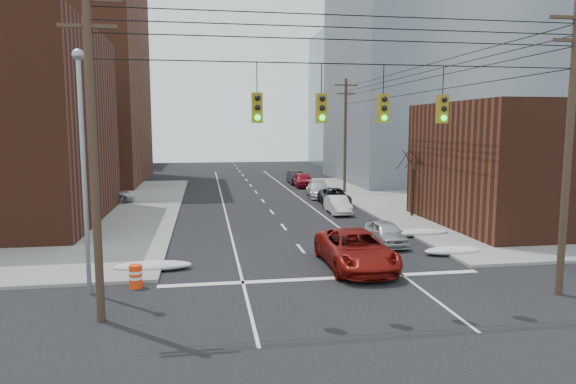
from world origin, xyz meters
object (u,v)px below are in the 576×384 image
object	(u,v)px
parked_car_d	(319,190)
lot_car_c	(25,207)
lot_car_a	(43,211)
lot_car_d	(24,195)
parked_car_b	(338,205)
parked_car_c	(334,197)
lot_car_b	(106,195)
construction_barrel	(136,276)
parked_car_a	(386,233)
parked_car_e	(303,180)
red_pickup	(356,249)
parked_car_f	(296,177)

from	to	relation	value
parked_car_d	lot_car_c	distance (m)	24.06
lot_car_a	lot_car_d	distance (m)	9.50
parked_car_b	lot_car_c	xyz separation A→B (m)	(-22.47, 1.81, 0.16)
parked_car_d	parked_car_c	bearing A→B (deg)	-80.68
lot_car_b	parked_car_d	bearing A→B (deg)	-91.39
lot_car_c	parked_car_c	bearing A→B (deg)	-74.84
parked_car_b	construction_barrel	world-z (taller)	parked_car_b
parked_car_b	construction_barrel	bearing A→B (deg)	-127.24
parked_car_c	lot_car_a	world-z (taller)	lot_car_a
parked_car_b	lot_car_b	xyz separation A→B (m)	(-17.96, 7.58, 0.14)
parked_car_a	lot_car_d	size ratio (longest dim) A/B	0.89
lot_car_b	parked_car_e	bearing A→B (deg)	-68.43
red_pickup	parked_car_c	xyz separation A→B (m)	(3.79, 18.74, -0.16)
lot_car_c	lot_car_d	bearing A→B (deg)	27.97
lot_car_b	lot_car_c	size ratio (longest dim) A/B	1.01
lot_car_a	lot_car_b	size ratio (longest dim) A/B	0.89
lot_car_a	lot_car_c	size ratio (longest dim) A/B	0.90
parked_car_a	parked_car_d	bearing A→B (deg)	88.08
red_pickup	lot_car_b	distance (m)	26.68
parked_car_c	parked_car_e	distance (m)	12.83
lot_car_a	parked_car_d	bearing A→B (deg)	-42.02
parked_car_a	parked_car_c	xyz separation A→B (m)	(0.81, 14.58, 0.03)
lot_car_a	lot_car_d	world-z (taller)	lot_car_d
parked_car_c	construction_barrel	xyz separation A→B (m)	(-13.43, -20.24, -0.20)
parked_car_b	parked_car_e	distance (m)	17.08
parked_car_c	lot_car_b	world-z (taller)	lot_car_b
parked_car_e	parked_car_c	bearing A→B (deg)	-88.49
lot_car_a	lot_car_c	xyz separation A→B (m)	(-1.92, 2.51, -0.02)
parked_car_e	lot_car_b	bearing A→B (deg)	-152.31
parked_car_e	lot_car_b	world-z (taller)	parked_car_e
parked_car_a	construction_barrel	xyz separation A→B (m)	(-12.62, -5.66, -0.17)
red_pickup	parked_car_a	world-z (taller)	red_pickup
parked_car_a	lot_car_a	distance (m)	22.70
red_pickup	lot_car_d	world-z (taller)	red_pickup
construction_barrel	parked_car_b	bearing A→B (deg)	51.74
lot_car_b	red_pickup	bearing A→B (deg)	-151.32
parked_car_d	parked_car_e	size ratio (longest dim) A/B	1.07
parked_car_c	lot_car_b	xyz separation A→B (m)	(-18.78, 3.33, 0.11)
parked_car_d	lot_car_d	xyz separation A→B (m)	(-25.06, -0.98, 0.18)
parked_car_a	parked_car_b	bearing A→B (deg)	89.61
red_pickup	lot_car_a	bearing A→B (deg)	142.04
parked_car_c	lot_car_b	bearing A→B (deg)	175.09
parked_car_f	parked_car_c	bearing A→B (deg)	-87.56
lot_car_d	lot_car_c	bearing A→B (deg)	-147.78
parked_car_f	lot_car_d	distance (m)	27.96
red_pickup	lot_car_c	bearing A→B (deg)	140.26
parked_car_b	parked_car_e	xyz separation A→B (m)	(0.61, 17.07, 0.12)
lot_car_c	parked_car_d	bearing A→B (deg)	-63.66
parked_car_c	parked_car_e	size ratio (longest dim) A/B	1.08
parked_car_c	lot_car_a	bearing A→B (deg)	-161.81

